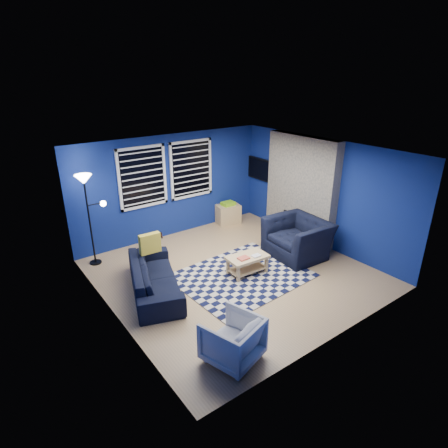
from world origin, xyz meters
The scene contains 18 objects.
floor centered at (0.00, 0.00, 0.00)m, with size 5.00×5.00×0.00m, color tan.
ceiling centered at (0.00, 0.00, 2.50)m, with size 5.00×5.00×0.00m, color white.
wall_back centered at (0.00, 2.50, 1.25)m, with size 5.00×5.00×0.00m, color navy.
wall_left centered at (-2.50, 0.00, 1.25)m, with size 5.00×5.00×0.00m, color navy.
wall_right centered at (2.50, 0.00, 1.25)m, with size 5.00×5.00×0.00m, color navy.
fireplace centered at (2.36, 0.50, 1.20)m, with size 0.65×2.00×2.50m.
window_left centered at (-0.75, 2.46, 1.60)m, with size 1.17×0.06×1.42m.
window_right centered at (0.55, 2.46, 1.60)m, with size 1.17×0.06×1.42m.
tv centered at (2.45, 2.00, 1.40)m, with size 0.07×1.00×0.58m.
rug centered at (0.05, -0.19, 0.01)m, with size 2.50×2.00×0.02m, color black.
sofa centered at (-1.61, 0.36, 0.30)m, with size 0.80×2.04×0.60m, color black.
armchair_big centered at (1.63, -0.18, 0.42)m, with size 1.12×1.28×0.83m, color black.
armchair_bent centered at (-1.53, -1.92, 0.34)m, with size 0.73×0.75×0.68m, color gray.
rocking_horse centered at (-0.97, 1.83, 0.30)m, with size 0.54×0.25×0.46m, color #472A17.
coffee_table centered at (0.21, -0.16, 0.29)m, with size 0.86×0.53×0.42m.
cabinet centered at (1.53, 2.25, 0.27)m, with size 0.68×0.52×0.60m.
floor_lamp centered at (-2.13, 2.12, 1.61)m, with size 0.53×0.33×1.96m.
throw_pillow centered at (-1.46, 0.77, 0.79)m, with size 0.41×0.12×0.39m, color gold.
Camera 1 is at (-4.15, -5.28, 3.89)m, focal length 30.00 mm.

